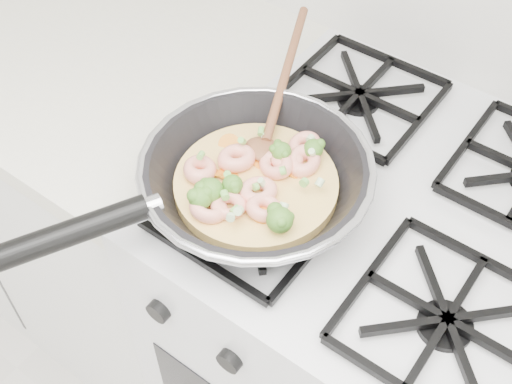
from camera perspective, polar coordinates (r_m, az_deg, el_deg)
The scene contains 3 objects.
stove at distance 1.33m, azimuth 8.99°, elevation -12.93°, with size 0.60×0.60×0.92m.
counter_left at distance 1.65m, azimuth -15.50°, elevation 1.97°, with size 1.00×0.60×0.90m.
skillet at distance 0.89m, azimuth -0.33°, elevation 1.17°, with size 0.34×0.63×0.09m.
Camera 1 is at (0.20, 1.09, 1.62)m, focal length 45.49 mm.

